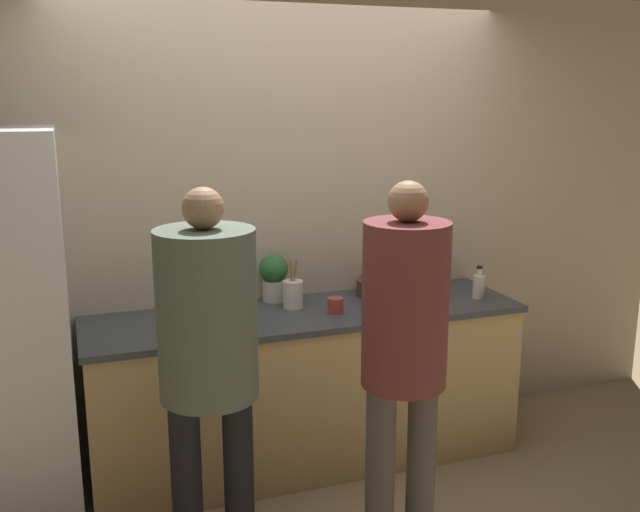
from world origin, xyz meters
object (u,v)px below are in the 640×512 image
(person_left, at_px, (208,343))
(bottle_clear, at_px, (479,285))
(cup_red, at_px, (335,305))
(fruit_bowl, at_px, (380,287))
(utensil_crock, at_px, (293,293))
(potted_plant, at_px, (274,276))
(person_center, at_px, (404,338))

(person_left, height_order, bottle_clear, person_left)
(cup_red, bearing_deg, fruit_bowl, 32.54)
(utensil_crock, xyz_separation_m, bottle_clear, (1.05, -0.18, -0.01))
(potted_plant, bearing_deg, bottle_clear, -16.97)
(person_left, relative_size, bottle_clear, 8.85)
(person_center, height_order, utensil_crock, person_center)
(person_center, xyz_separation_m, cup_red, (0.00, 0.83, -0.09))
(utensil_crock, height_order, bottle_clear, utensil_crock)
(utensil_crock, relative_size, potted_plant, 1.02)
(utensil_crock, distance_m, potted_plant, 0.18)
(person_center, xyz_separation_m, potted_plant, (-0.24, 1.16, 0.01))
(person_center, relative_size, fruit_bowl, 6.25)
(person_center, bearing_deg, cup_red, 89.70)
(utensil_crock, relative_size, bottle_clear, 1.45)
(fruit_bowl, xyz_separation_m, cup_red, (-0.37, -0.23, -0.01))
(person_left, distance_m, potted_plant, 1.14)
(fruit_bowl, xyz_separation_m, utensil_crock, (-0.55, -0.06, 0.03))
(person_center, bearing_deg, fruit_bowl, 70.86)
(cup_red, height_order, potted_plant, potted_plant)
(person_center, relative_size, utensil_crock, 6.17)
(fruit_bowl, height_order, utensil_crock, utensil_crock)
(person_center, bearing_deg, utensil_crock, 100.07)
(utensil_crock, bearing_deg, fruit_bowl, 6.65)
(fruit_bowl, bearing_deg, cup_red, -147.46)
(bottle_clear, bearing_deg, person_left, -158.89)
(person_center, xyz_separation_m, utensil_crock, (-0.18, 1.00, -0.06))
(person_left, xyz_separation_m, utensil_crock, (0.63, 0.83, -0.07))
(potted_plant, bearing_deg, fruit_bowl, -8.63)
(person_left, distance_m, person_center, 0.82)
(utensil_crock, bearing_deg, bottle_clear, -9.92)
(cup_red, distance_m, potted_plant, 0.42)
(person_left, bearing_deg, utensil_crock, 53.06)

